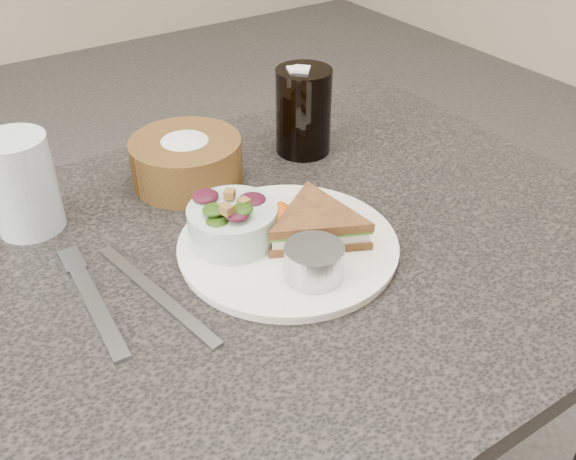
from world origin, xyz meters
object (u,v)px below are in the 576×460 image
(cola_glass, at_px, (304,108))
(dinner_plate, at_px, (288,246))
(salad_bowl, at_px, (232,218))
(water_glass, at_px, (22,184))
(dining_table, at_px, (260,447))
(dressing_ramekin, at_px, (314,262))
(sandwich, at_px, (316,225))
(bread_basket, at_px, (186,154))

(cola_glass, bearing_deg, dinner_plate, -128.77)
(salad_bowl, bearing_deg, water_glass, 136.54)
(dining_table, height_order, salad_bowl, salad_bowl)
(dinner_plate, relative_size, dressing_ramekin, 3.92)
(dining_table, height_order, sandwich, sandwich)
(salad_bowl, distance_m, cola_glass, 0.27)
(dining_table, height_order, bread_basket, bread_basket)
(dining_table, xyz_separation_m, cola_glass, (0.21, 0.19, 0.45))
(bread_basket, height_order, water_glass, water_glass)
(dressing_ramekin, bearing_deg, water_glass, 128.30)
(dinner_plate, height_order, water_glass, water_glass)
(water_glass, bearing_deg, dining_table, -45.78)
(salad_bowl, bearing_deg, bread_basket, 81.96)
(sandwich, relative_size, dressing_ramekin, 2.14)
(cola_glass, distance_m, water_glass, 0.41)
(dressing_ramekin, relative_size, cola_glass, 0.47)
(sandwich, xyz_separation_m, dressing_ramekin, (-0.05, -0.06, 0.00))
(salad_bowl, relative_size, water_glass, 0.86)
(dinner_plate, height_order, dressing_ramekin, dressing_ramekin)
(bread_basket, distance_m, cola_glass, 0.19)
(cola_glass, bearing_deg, water_glass, 176.95)
(sandwich, height_order, salad_bowl, salad_bowl)
(dinner_plate, distance_m, salad_bowl, 0.08)
(dressing_ramekin, bearing_deg, cola_glass, 57.35)
(dinner_plate, bearing_deg, dressing_ramekin, -99.69)
(dining_table, relative_size, dressing_ramekin, 14.75)
(sandwich, bearing_deg, water_glass, 165.75)
(cola_glass, relative_size, water_glass, 1.13)
(sandwich, xyz_separation_m, cola_glass, (0.13, 0.21, 0.04))
(dinner_plate, distance_m, bread_basket, 0.22)
(sandwich, relative_size, bread_basket, 0.92)
(dining_table, bearing_deg, cola_glass, 42.53)
(water_glass, bearing_deg, dinner_plate, -42.54)
(sandwich, xyz_separation_m, salad_bowl, (-0.09, 0.05, 0.01))
(sandwich, xyz_separation_m, water_glass, (-0.28, 0.24, 0.03))
(dining_table, distance_m, water_glass, 0.53)
(dressing_ramekin, height_order, bread_basket, bread_basket)
(dinner_plate, distance_m, dressing_ramekin, 0.08)
(dinner_plate, bearing_deg, dining_table, 159.41)
(dressing_ramekin, distance_m, water_glass, 0.38)
(dining_table, relative_size, cola_glass, 6.99)
(dinner_plate, bearing_deg, salad_bowl, 141.15)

